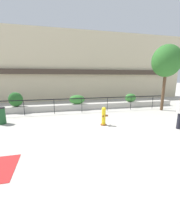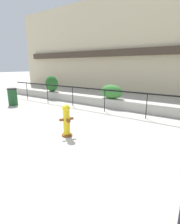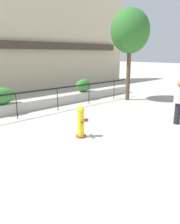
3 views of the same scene
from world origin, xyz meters
name	(u,v)px [view 3 (image 3 of 3)]	position (x,y,z in m)	size (l,w,h in m)	color
ground_plane	(96,155)	(0.00, 0.00, 0.00)	(120.00, 120.00, 0.00)	#B2ADA3
planter_wall_low	(7,109)	(0.00, 6.00, 0.25)	(18.00, 0.70, 0.50)	#B7B2A8
fence_railing_segment	(16,96)	(0.00, 4.90, 1.02)	(15.00, 0.05, 1.15)	black
hedge_bush_1	(1,96)	(-0.21, 6.00, 0.89)	(1.32, 0.70, 0.77)	#387F33
hedge_bush_2	(83,85)	(4.84, 6.00, 0.88)	(1.08, 0.59, 0.77)	#387F33
fire_hydrant	(81,121)	(0.62, 1.36, 0.55)	(0.49, 0.48, 1.08)	brown
street_tree	(130,32)	(6.77, 4.11, 3.98)	(2.38, 2.14, 5.26)	brown
pedestrian	(179,100)	(4.40, -0.20, 0.99)	(0.53, 0.53, 1.73)	black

